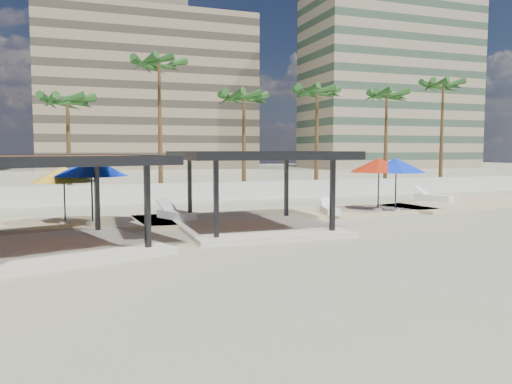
# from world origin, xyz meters

# --- Properties ---
(ground) EXTENTS (200.00, 200.00, 0.00)m
(ground) POSITION_xyz_m (0.00, 0.00, 0.00)
(ground) COLOR tan
(ground) RESTS_ON ground
(promenade) EXTENTS (44.45, 7.97, 0.24)m
(promenade) POSITION_xyz_m (2.00, 7.67, 0.06)
(promenade) COLOR #C6B284
(promenade) RESTS_ON ground
(boundary_wall) EXTENTS (56.00, 0.30, 1.20)m
(boundary_wall) POSITION_xyz_m (0.00, 16.00, 0.60)
(boundary_wall) COLOR silver
(boundary_wall) RESTS_ON ground
(building_mid) EXTENTS (38.00, 16.00, 30.40)m
(building_mid) POSITION_xyz_m (4.00, 78.00, 14.27)
(building_mid) COLOR #847259
(building_mid) RESTS_ON ground
(building_east) EXTENTS (32.00, 15.00, 36.40)m
(building_east) POSITION_xyz_m (48.00, 66.00, 17.27)
(building_east) COLOR gray
(building_east) RESTS_ON ground
(pavilion_central) EXTENTS (6.56, 6.56, 3.30)m
(pavilion_central) POSITION_xyz_m (-1.41, 3.34, 1.97)
(pavilion_central) COLOR beige
(pavilion_central) RESTS_ON ground
(pavilion_west) EXTENTS (7.90, 7.90, 3.18)m
(pavilion_west) POSITION_xyz_m (-9.22, 1.45, 1.90)
(pavilion_west) COLOR beige
(pavilion_west) RESTS_ON ground
(umbrella_b) EXTENTS (3.11, 3.11, 2.47)m
(umbrella_b) POSITION_xyz_m (-9.04, 6.68, 2.30)
(umbrella_b) COLOR beige
(umbrella_b) RESTS_ON promenade
(umbrella_c) EXTENTS (3.53, 3.53, 2.76)m
(umbrella_c) POSITION_xyz_m (6.51, 6.27, 2.55)
(umbrella_c) COLOR beige
(umbrella_c) RESTS_ON promenade
(umbrella_d) EXTENTS (4.05, 4.05, 2.76)m
(umbrella_d) POSITION_xyz_m (7.25, 5.80, 2.55)
(umbrella_d) COLOR beige
(umbrella_d) RESTS_ON promenade
(umbrella_f) EXTENTS (4.12, 4.12, 2.85)m
(umbrella_f) POSITION_xyz_m (-7.93, 5.80, 2.63)
(umbrella_f) COLOR beige
(umbrella_f) RESTS_ON promenade
(lounger_a) EXTENTS (1.61, 2.38, 0.86)m
(lounger_a) POSITION_xyz_m (-4.25, 6.46, 0.39)
(lounger_a) COLOR white
(lounger_a) RESTS_ON promenade
(lounger_b) EXTENTS (1.14, 2.06, 0.74)m
(lounger_b) POSITION_xyz_m (3.42, 5.84, 0.36)
(lounger_b) COLOR white
(lounger_b) RESTS_ON promenade
(lounger_c) EXTENTS (1.75, 2.54, 0.92)m
(lounger_c) POSITION_xyz_m (12.48, 9.25, 0.40)
(lounger_c) COLOR white
(lounger_c) RESTS_ON promenade
(palm_c) EXTENTS (3.00, 3.00, 7.33)m
(palm_c) POSITION_xyz_m (-9.00, 18.10, 6.27)
(palm_c) COLOR brown
(palm_c) RESTS_ON ground
(palm_d) EXTENTS (3.00, 3.00, 10.15)m
(palm_d) POSITION_xyz_m (-3.00, 18.90, 8.93)
(palm_d) COLOR brown
(palm_d) RESTS_ON ground
(palm_e) EXTENTS (3.00, 3.00, 7.99)m
(palm_e) POSITION_xyz_m (3.00, 18.40, 6.90)
(palm_e) COLOR brown
(palm_e) RESTS_ON ground
(palm_f) EXTENTS (3.00, 3.00, 8.66)m
(palm_f) POSITION_xyz_m (9.00, 18.60, 7.54)
(palm_f) COLOR brown
(palm_f) RESTS_ON ground
(palm_g) EXTENTS (3.00, 3.00, 8.59)m
(palm_g) POSITION_xyz_m (15.00, 18.20, 7.47)
(palm_g) COLOR brown
(palm_g) RESTS_ON ground
(palm_h) EXTENTS (3.00, 3.00, 9.72)m
(palm_h) POSITION_xyz_m (21.00, 18.80, 8.53)
(palm_h) COLOR brown
(palm_h) RESTS_ON ground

